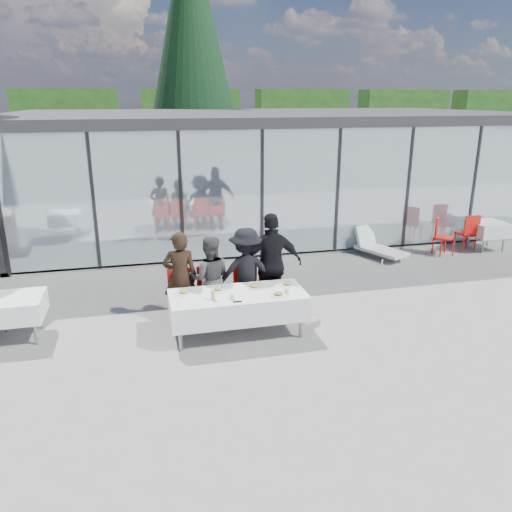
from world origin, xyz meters
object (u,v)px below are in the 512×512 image
Objects in this scene: plate_a at (184,292)px; folded_eyeglasses at (237,302)px; juice_bottle at (213,296)px; diner_b at (210,278)px; diner_d at (272,264)px; conifer_tree at (191,38)px; spare_chair_a at (441,234)px; plate_c at (255,287)px; dining_table at (238,305)px; spare_table_left at (16,308)px; plate_d at (287,284)px; spare_table_right at (487,229)px; diner_chair_d at (272,285)px; diner_chair_c at (246,288)px; diner_chair_a at (181,293)px; plate_extra at (278,294)px; diner_c at (246,272)px; lounger at (377,246)px; spare_chair_b at (469,231)px; plate_b at (218,289)px; diner_chair_b at (210,291)px; diner_a at (180,278)px.

plate_a is 0.98m from folded_eyeglasses.
juice_bottle is at bearing 155.63° from folded_eyeglasses.
diner_b is 0.97m from juice_bottle.
conifer_tree is at bearing -88.67° from diner_d.
plate_c is at bearing -151.05° from spare_chair_a.
dining_table is at bearing -12.98° from plate_a.
dining_table is 2.63× the size of spare_table_left.
conifer_tree reaches higher than juice_bottle.
spare_table_right is (6.47, 3.21, -0.22)m from plate_d.
diner_chair_d is (-0.00, -0.01, -0.41)m from diner_d.
diner_chair_c is 6.96× the size of folded_eyeglasses.
conifer_tree is at bearing 85.89° from folded_eyeglasses.
diner_chair_d is at bearing 0.00° from diner_chair_a.
plate_a is at bearing 144.45° from folded_eyeglasses.
diner_chair_a is at bearing 146.23° from plate_extra.
diner_c is 1.14× the size of lounger.
diner_chair_c is 1.08m from plate_extra.
diner_b is 7.61m from spare_chair_b.
diner_chair_a is 0.63× the size of diner_b.
spare_chair_b is (6.17, 3.61, -0.24)m from plate_extra.
plate_extra is 1.95× the size of folded_eyeglasses.
spare_chair_b reaches higher than spare_table_right.
plate_b is at bearing 111.54° from folded_eyeglasses.
dining_table is at bearing -169.60° from plate_d.
plate_b is at bearing -155.99° from spare_chair_b.
diner_chair_a is 3.57× the size of plate_c.
diner_chair_c is 3.57× the size of plate_b.
plate_a is (-0.52, -0.55, 0.24)m from diner_chair_b.
spare_chair_a is (5.59, 3.09, -0.24)m from plate_c.
diner_chair_a is 1.39m from folded_eyeglasses.
spare_chair_b is (7.16, 2.59, -0.24)m from diner_b.
plate_extra is at bearing -146.40° from spare_chair_a.
diner_chair_a reaches higher than plate_a.
plate_b reaches higher than dining_table.
dining_table is at bearing -10.97° from spare_table_left.
spare_table_left is at bearing -164.86° from spare_chair_a.
diner_b reaches higher than spare_chair_a.
diner_d is at bearing -153.98° from spare_chair_a.
diner_chair_d is at bearing 0.75° from spare_table_left.
plate_a and plate_d have the same top height.
diner_d is 1.57m from juice_bottle.
conifer_tree reaches higher than lounger.
diner_b is (0.52, 0.00, -0.06)m from diner_a.
diner_chair_c is at bearing 0.00° from diner_chair_a.
diner_d is 13.20m from conifer_tree.
diner_c is at bearing 43.12° from plate_b.
diner_c is 6.07× the size of plate_c.
conifer_tree is at bearing 70.05° from spare_table_left.
plate_b is (-0.61, -0.56, 0.24)m from diner_chair_c.
plate_a is 1.95× the size of folded_eyeglasses.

